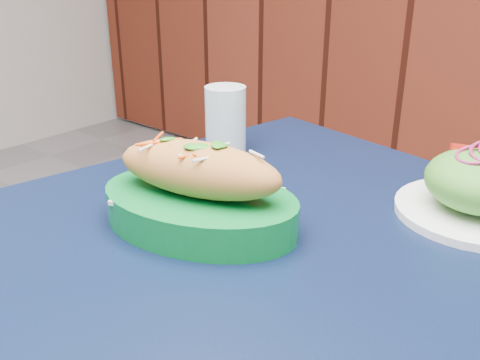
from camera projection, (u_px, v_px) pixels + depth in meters
The scene contains 4 objects.
cafe_table at pixel (280, 292), 0.74m from camera, with size 0.94×0.94×0.75m.
banh_mi_basket at pixel (199, 193), 0.72m from camera, with size 0.32×0.25×0.13m.
salad_plate at pixel (479, 187), 0.75m from camera, with size 0.22×0.22×0.11m.
water_glass at pixel (226, 119), 0.99m from camera, with size 0.08×0.08×0.12m, color silver.
Camera 1 is at (0.55, 0.71, 1.10)m, focal length 40.00 mm.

